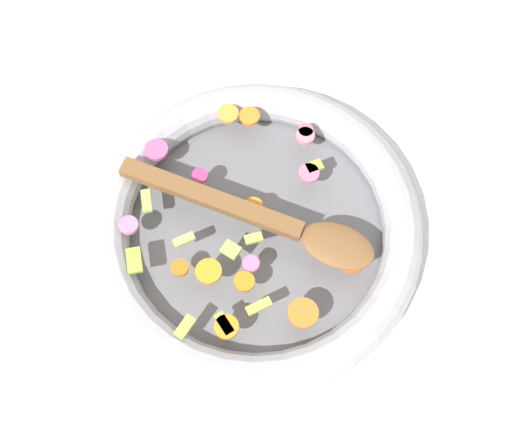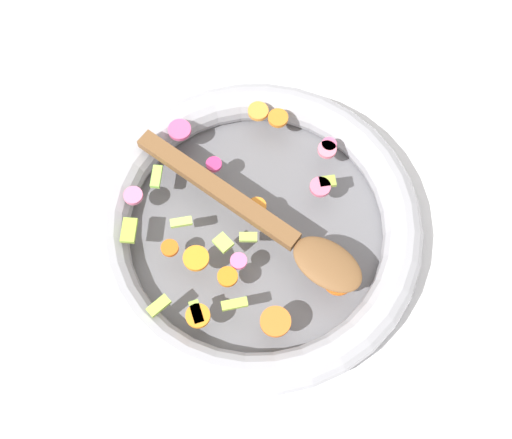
{
  "view_description": "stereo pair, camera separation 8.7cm",
  "coord_description": "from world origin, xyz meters",
  "views": [
    {
      "loc": [
        -0.06,
        -0.33,
        0.85
      ],
      "look_at": [
        0.0,
        0.0,
        0.05
      ],
      "focal_mm": 50.0,
      "sensor_mm": 36.0,
      "label": 1
    },
    {
      "loc": [
        0.02,
        -0.34,
        0.85
      ],
      "look_at": [
        0.0,
        0.0,
        0.05
      ],
      "focal_mm": 50.0,
      "sensor_mm": 36.0,
      "label": 2
    }
  ],
  "objects": [
    {
      "name": "skillet",
      "position": [
        0.0,
        0.0,
        0.02
      ],
      "size": [
        0.42,
        0.42,
        0.05
      ],
      "color": "slate",
      "rests_on": "ground_plane"
    },
    {
      "name": "wooden_spoon",
      "position": [
        0.02,
        -0.01,
        0.06
      ],
      "size": [
        0.3,
        0.21,
        0.01
      ],
      "color": "brown",
      "rests_on": "chopped_vegetables"
    },
    {
      "name": "ground_plane",
      "position": [
        0.0,
        0.0,
        0.0
      ],
      "size": [
        4.0,
        4.0,
        0.0
      ],
      "primitive_type": "plane",
      "color": "silver"
    },
    {
      "name": "chopped_vegetables",
      "position": [
        -0.01,
        -0.01,
        0.05
      ],
      "size": [
        0.29,
        0.32,
        0.01
      ],
      "color": "orange",
      "rests_on": "skillet"
    }
  ]
}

